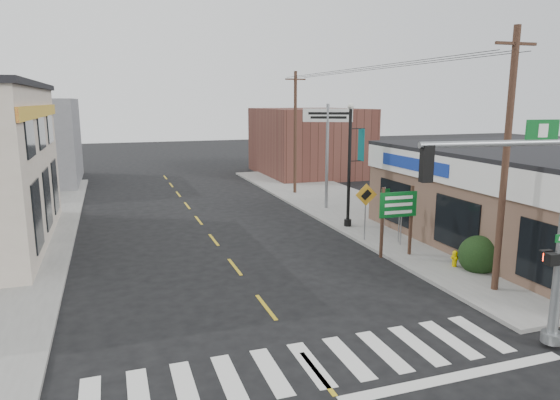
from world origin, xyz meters
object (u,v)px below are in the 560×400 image
object	(u,v)px
guide_sign	(398,212)
utility_pole_near	(506,160)
bare_tree	(560,178)
fire_hydrant	(455,258)
traffic_signal_pole	(544,216)
utility_pole_far	(295,132)
dance_center_sign	(328,129)
lamp_post	(351,156)

from	to	relation	value
guide_sign	utility_pole_near	bearing A→B (deg)	-72.27
bare_tree	fire_hydrant	bearing A→B (deg)	142.81
utility_pole_near	traffic_signal_pole	bearing A→B (deg)	-117.18
utility_pole_near	utility_pole_far	bearing A→B (deg)	92.41
guide_sign	utility_pole_near	world-z (taller)	utility_pole_near
fire_hydrant	bare_tree	size ratio (longest dim) A/B	0.14
fire_hydrant	utility_pole_near	world-z (taller)	utility_pole_near
traffic_signal_pole	guide_sign	xyz separation A→B (m)	(0.81, 7.65, -1.57)
dance_center_sign	bare_tree	distance (m)	13.46
guide_sign	lamp_post	bearing A→B (deg)	86.91
fire_hydrant	lamp_post	distance (m)	7.63
guide_sign	utility_pole_far	size ratio (longest dim) A/B	0.35
lamp_post	utility_pole_near	world-z (taller)	utility_pole_near
utility_pole_near	fire_hydrant	bearing A→B (deg)	86.71
guide_sign	bare_tree	size ratio (longest dim) A/B	0.63
traffic_signal_pole	dance_center_sign	bearing A→B (deg)	88.76
fire_hydrant	guide_sign	bearing A→B (deg)	127.53
bare_tree	utility_pole_near	size ratio (longest dim) A/B	0.53
traffic_signal_pole	dance_center_sign	world-z (taller)	dance_center_sign
lamp_post	bare_tree	bearing A→B (deg)	-49.68
guide_sign	lamp_post	size ratio (longest dim) A/B	0.47
traffic_signal_pole	lamp_post	xyz separation A→B (m)	(1.26, 12.71, 0.09)
traffic_signal_pole	bare_tree	xyz separation A→B (m)	(4.75, 3.89, 0.11)
fire_hydrant	traffic_signal_pole	bearing A→B (deg)	-110.78
guide_sign	utility_pole_near	xyz separation A→B (m)	(1.17, -4.17, 2.45)
dance_center_sign	utility_pole_near	bearing A→B (deg)	-66.03
lamp_post	bare_tree	distance (m)	9.48
lamp_post	dance_center_sign	world-z (taller)	lamp_post
utility_pole_near	utility_pole_far	distance (m)	18.74
traffic_signal_pole	lamp_post	size ratio (longest dim) A/B	0.95
lamp_post	bare_tree	size ratio (longest dim) A/B	1.35
guide_sign	bare_tree	world-z (taller)	bare_tree
lamp_post	dance_center_sign	size ratio (longest dim) A/B	1.01
traffic_signal_pole	fire_hydrant	size ratio (longest dim) A/B	9.22
lamp_post	utility_pole_near	size ratio (longest dim) A/B	0.72
utility_pole_far	dance_center_sign	bearing A→B (deg)	-89.07
fire_hydrant	utility_pole_far	distance (m)	16.82
guide_sign	bare_tree	bearing A→B (deg)	-41.51
dance_center_sign	utility_pole_far	distance (m)	5.22
dance_center_sign	utility_pole_far	xyz separation A→B (m)	(0.01, 5.20, -0.44)
fire_hydrant	bare_tree	xyz separation A→B (m)	(2.54, -1.93, 3.17)
lamp_post	utility_pole_near	xyz separation A→B (m)	(0.71, -9.23, 0.79)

